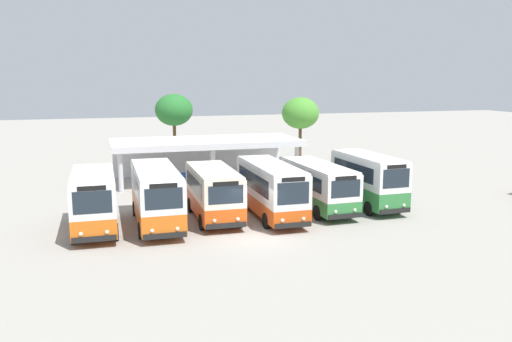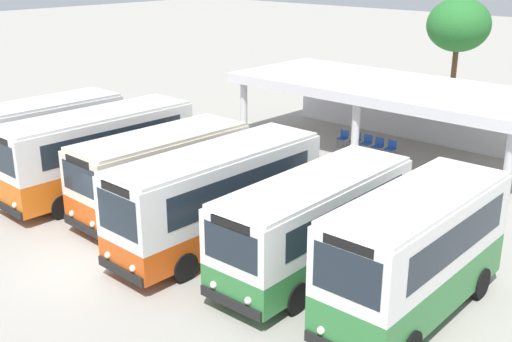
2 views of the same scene
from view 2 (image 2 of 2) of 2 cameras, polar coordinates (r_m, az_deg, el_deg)
name	(u,v)px [view 2 (image 2 of 2)]	position (r m, az deg, el deg)	size (l,w,h in m)	color
ground_plane	(83,265)	(20.40, -15.49, -8.30)	(180.00, 180.00, 0.00)	#A39E93
city_bus_nearest_orange	(47,135)	(28.24, -18.52, 3.10)	(2.43, 6.56, 3.32)	black
city_bus_second_in_row	(99,150)	(25.52, -14.16, 1.90)	(2.49, 8.02, 3.34)	black
city_bus_middle_cream	(162,170)	(23.11, -8.60, 0.09)	(2.56, 6.93, 3.05)	black
city_bus_fourth_amber	(218,193)	(20.36, -3.48, -2.06)	(2.35, 7.95, 3.27)	black
city_bus_fifth_blue	(315,220)	(18.80, 5.43, -4.46)	(2.52, 7.59, 2.98)	black
city_bus_far_end_green	(416,250)	(16.89, 14.36, -6.99)	(2.39, 6.72, 3.45)	black
terminal_canopy	(397,95)	(31.22, 12.71, 6.77)	(15.25, 6.49, 3.40)	silver
waiting_chair_end_by_column	(343,137)	(31.56, 7.96, 3.09)	(0.46, 0.46, 0.86)	slate
waiting_chair_second_from_end	(356,139)	(31.28, 9.08, 2.89)	(0.46, 0.46, 0.86)	slate
waiting_chair_middle_seat	(367,142)	(30.91, 10.08, 2.63)	(0.46, 0.46, 0.86)	slate
waiting_chair_fourth_seat	(378,145)	(30.53, 11.09, 2.36)	(0.46, 0.46, 0.86)	slate
waiting_chair_fifth_seat	(391,147)	(30.22, 12.20, 2.11)	(0.46, 0.46, 0.86)	slate
roadside_tree_behind_canopy	(459,25)	(38.94, 17.99, 12.52)	(3.65, 3.65, 6.84)	brown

